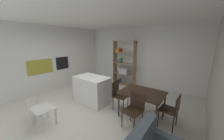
# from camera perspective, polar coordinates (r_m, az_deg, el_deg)

# --- Properties ---
(ground_plane) EXTENTS (8.68, 8.68, 0.00)m
(ground_plane) POSITION_cam_1_polar(r_m,az_deg,el_deg) (4.38, -8.88, -15.89)
(ground_plane) COLOR beige
(ceiling_slab) EXTENTS (6.32, 5.79, 0.06)m
(ceiling_slab) POSITION_cam_1_polar(r_m,az_deg,el_deg) (3.90, -10.46, 23.38)
(ceiling_slab) COLOR white
(ceiling_slab) RESTS_ON ground_plane
(back_partition) EXTENTS (6.32, 0.06, 2.79)m
(back_partition) POSITION_cam_1_polar(r_m,az_deg,el_deg) (6.21, 9.97, 6.29)
(back_partition) COLOR silver
(back_partition) RESTS_ON ground_plane
(right_partition_gray) EXTENTS (0.06, 5.79, 2.79)m
(right_partition_gray) POSITION_cam_1_polar(r_m,az_deg,el_deg) (2.75, 42.63, -5.54)
(right_partition_gray) COLOR #B2ADA3
(right_partition_gray) RESTS_ON ground_plane
(tall_cabinet_run_left) EXTENTS (0.61, 5.22, 2.79)m
(tall_cabinet_run_left) POSITION_cam_1_polar(r_m,az_deg,el_deg) (6.22, -27.79, 4.98)
(tall_cabinet_run_left) COLOR silver
(tall_cabinet_run_left) RESTS_ON ground_plane
(cabinet_niche_splashback) EXTENTS (0.01, 0.99, 0.60)m
(cabinet_niche_splashback) POSITION_cam_1_polar(r_m,az_deg,el_deg) (5.78, -30.60, 1.30)
(cabinet_niche_splashback) COLOR #9E932D
(cabinet_niche_splashback) RESTS_ON ground_plane
(built_in_oven) EXTENTS (0.06, 0.59, 0.57)m
(built_in_oven) POSITION_cam_1_polar(r_m,az_deg,el_deg) (6.18, -22.29, 3.09)
(built_in_oven) COLOR black
(built_in_oven) RESTS_ON ground_plane
(kitchen_island) EXTENTS (1.22, 0.74, 0.93)m
(kitchen_island) POSITION_cam_1_polar(r_m,az_deg,el_deg) (4.41, -9.33, -9.03)
(kitchen_island) COLOR silver
(kitchen_island) RESTS_ON ground_plane
(open_bookshelf) EXTENTS (1.13, 0.35, 2.16)m
(open_bookshelf) POSITION_cam_1_polar(r_m,az_deg,el_deg) (6.06, 5.36, 2.23)
(open_bookshelf) COLOR #997551
(open_bookshelf) RESTS_ON ground_plane
(child_table) EXTENTS (0.56, 0.46, 0.48)m
(child_table) POSITION_cam_1_polar(r_m,az_deg,el_deg) (3.71, -29.67, -16.40)
(child_table) COLOR silver
(child_table) RESTS_ON ground_plane
(child_chair_left) EXTENTS (0.31, 0.31, 0.59)m
(child_chair_left) POSITION_cam_1_polar(r_m,az_deg,el_deg) (4.19, -32.74, -14.26)
(child_chair_left) COLOR silver
(child_chair_left) RESTS_ON ground_plane
(dining_table) EXTENTS (1.17, 0.88, 0.75)m
(dining_table) POSITION_cam_1_polar(r_m,az_deg,el_deg) (3.54, 14.03, -11.14)
(dining_table) COLOR black
(dining_table) RESTS_ON ground_plane
(dining_chair_island_side) EXTENTS (0.46, 0.49, 0.91)m
(dining_chair_island_side) POSITION_cam_1_polar(r_m,az_deg,el_deg) (3.93, 2.90, -10.50)
(dining_chair_island_side) COLOR black
(dining_chair_island_side) RESTS_ON ground_plane
(dining_chair_near) EXTENTS (0.47, 0.48, 0.88)m
(dining_chair_near) POSITION_cam_1_polar(r_m,az_deg,el_deg) (3.22, 10.66, -16.63)
(dining_chair_near) COLOR black
(dining_chair_near) RESTS_ON ground_plane
(dining_chair_window_side) EXTENTS (0.43, 0.43, 0.87)m
(dining_chair_window_side) POSITION_cam_1_polar(r_m,az_deg,el_deg) (3.42, 26.58, -15.94)
(dining_chair_window_side) COLOR black
(dining_chair_window_side) RESTS_ON ground_plane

